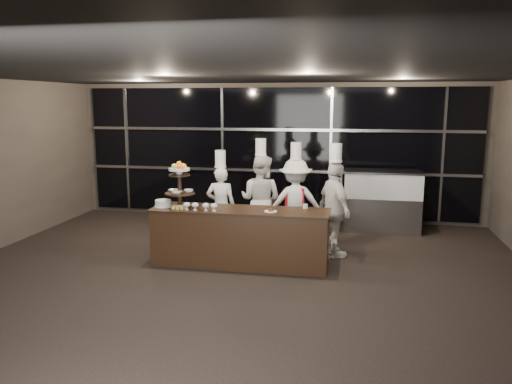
% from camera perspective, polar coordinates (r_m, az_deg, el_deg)
% --- Properties ---
extents(room, '(10.00, 10.00, 10.00)m').
position_cam_1_polar(room, '(6.23, -4.67, 0.03)').
color(room, black).
rests_on(room, ground).
extents(window_wall, '(8.60, 0.10, 2.80)m').
position_cam_1_polar(window_wall, '(11.02, 2.26, 4.57)').
color(window_wall, black).
rests_on(window_wall, ground).
extents(buffet_counter, '(2.84, 0.74, 0.92)m').
position_cam_1_polar(buffet_counter, '(8.04, -1.81, -5.13)').
color(buffet_counter, black).
rests_on(buffet_counter, ground).
extents(display_stand, '(0.48, 0.48, 0.74)m').
position_cam_1_polar(display_stand, '(8.13, -8.74, 1.23)').
color(display_stand, black).
rests_on(display_stand, buffet_counter).
extents(compotes, '(0.56, 0.11, 0.12)m').
position_cam_1_polar(compotes, '(7.86, -6.38, -1.53)').
color(compotes, silver).
rests_on(compotes, buffet_counter).
extents(layer_cake, '(0.30, 0.30, 0.11)m').
position_cam_1_polar(layer_cake, '(8.25, -10.57, -1.28)').
color(layer_cake, white).
rests_on(layer_cake, buffet_counter).
extents(pastry_squares, '(0.20, 0.13, 0.05)m').
position_cam_1_polar(pastry_squares, '(8.04, -8.82, -1.72)').
color(pastry_squares, '#DBBF6B').
rests_on(pastry_squares, buffet_counter).
extents(small_plate, '(0.20, 0.20, 0.05)m').
position_cam_1_polar(small_plate, '(7.74, 1.70, -2.17)').
color(small_plate, white).
rests_on(small_plate, buffet_counter).
extents(chef_cup, '(0.08, 0.08, 0.07)m').
position_cam_1_polar(chef_cup, '(8.01, 5.66, -1.63)').
color(chef_cup, white).
rests_on(chef_cup, buffet_counter).
extents(display_case, '(1.53, 0.67, 1.24)m').
position_cam_1_polar(display_case, '(10.40, 14.22, -0.64)').
color(display_case, '#A5A5AA').
rests_on(display_case, ground).
extents(chef_a, '(0.57, 0.41, 1.75)m').
position_cam_1_polar(chef_a, '(9.09, -4.03, -1.41)').
color(chef_a, white).
rests_on(chef_a, ground).
extents(chef_b, '(0.93, 0.80, 1.95)m').
position_cam_1_polar(chef_b, '(9.14, 0.54, -0.83)').
color(chef_b, silver).
rests_on(chef_b, ground).
extents(chef_c, '(1.13, 0.80, 1.90)m').
position_cam_1_polar(chef_c, '(9.03, 4.50, -1.20)').
color(chef_c, white).
rests_on(chef_c, ground).
extents(chef_d, '(0.82, 1.03, 1.93)m').
position_cam_1_polar(chef_d, '(8.46, 8.97, -1.91)').
color(chef_d, silver).
rests_on(chef_d, ground).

